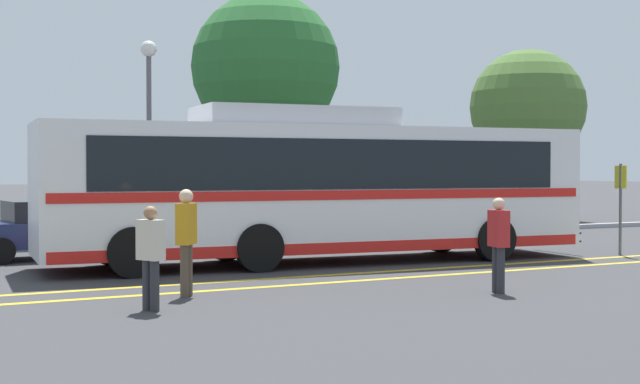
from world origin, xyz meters
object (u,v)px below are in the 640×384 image
pedestrian_0 (151,252)px  bus_stop_sign (621,197)px  transit_bus (319,185)px  pedestrian_2 (499,239)px  pedestrian_1 (186,235)px  tree_0 (265,68)px  tree_1 (528,107)px  parked_car_1 (49,229)px  parked_car_2 (265,221)px  street_lamp (149,102)px

pedestrian_0 → bus_stop_sign: (12.74, 3.03, 0.54)m
transit_bus → pedestrian_2: (0.44, -5.78, -0.84)m
pedestrian_1 → tree_0: tree_0 is taller
tree_0 → tree_1: size_ratio=1.17×
parked_car_1 → parked_car_2: parked_car_2 is taller
pedestrian_1 → bus_stop_sign: size_ratio=0.79×
parked_car_2 → pedestrian_1: size_ratio=2.69×
pedestrian_2 → bus_stop_sign: bus_stop_sign is taller
parked_car_1 → tree_1: (20.49, 6.94, 3.96)m
transit_bus → bus_stop_sign: transit_bus is taller
parked_car_1 → street_lamp: (3.32, 2.91, 3.32)m
bus_stop_sign → parked_car_1: bearing=-109.2°
parked_car_1 → parked_car_2: size_ratio=0.88×
pedestrian_0 → tree_0: tree_0 is taller
bus_stop_sign → pedestrian_0: bearing=-71.6°
parked_car_2 → bus_stop_sign: bus_stop_sign is taller
transit_bus → parked_car_1: bearing=-120.7°
pedestrian_0 → tree_0: size_ratio=0.19×
parked_car_2 → pedestrian_1: 9.43m
transit_bus → parked_car_2: 4.45m
parked_car_2 → tree_1: (14.68, 6.43, 3.94)m
parked_car_1 → pedestrian_0: (-0.15, -8.70, 0.18)m
parked_car_1 → tree_0: size_ratio=0.51×
transit_bus → pedestrian_2: size_ratio=7.89×
street_lamp → pedestrian_1: bearing=-103.5°
transit_bus → parked_car_2: (0.57, 4.29, -1.04)m
pedestrian_0 → tree_0: 18.41m
pedestrian_2 → street_lamp: 13.07m
pedestrian_2 → tree_0: 17.24m
parked_car_2 → pedestrian_0: 10.97m
parked_car_1 → tree_0: tree_0 is taller
pedestrian_2 → parked_car_2: bearing=11.5°
pedestrian_1 → tree_1: bearing=167.6°
pedestrian_1 → tree_1: tree_1 is taller
bus_stop_sign → tree_0: 13.71m
pedestrian_0 → bus_stop_sign: size_ratio=0.70×
tree_1 → tree_0: bearing=-179.1°
pedestrian_2 → tree_0: (2.95, 16.32, 4.72)m
pedestrian_1 → bus_stop_sign: (11.77, 1.82, 0.40)m
transit_bus → parked_car_2: transit_bus is taller
bus_stop_sign → street_lamp: 12.90m
pedestrian_1 → pedestrian_2: (4.86, -2.07, -0.10)m
pedestrian_0 → street_lamp: 12.52m
parked_car_2 → pedestrian_2: size_ratio=2.94×
pedestrian_0 → tree_1: tree_1 is taller
transit_bus → parked_car_2: bearing=177.6°
pedestrian_0 → pedestrian_1: bearing=116.9°
parked_car_2 → bus_stop_sign: bearing=48.2°
pedestrian_1 → tree_1: 24.66m
tree_1 → pedestrian_1: bearing=-143.7°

